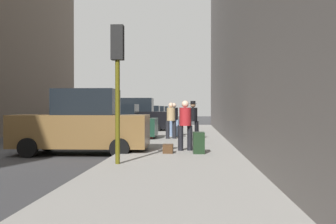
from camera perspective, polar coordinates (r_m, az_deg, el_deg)
name	(u,v)px	position (r m, az deg, el deg)	size (l,w,h in m)	color
ground_plane	(3,155)	(14.00, -23.81, -6.02)	(120.00, 120.00, 0.00)	#38383A
sidewalk	(179,154)	(12.43, 1.70, -6.45)	(4.00, 40.00, 0.15)	gray
parked_bronze_suv	(83,125)	(13.26, -12.89, -1.87)	(4.64, 2.14, 2.25)	brown
parked_dark_green_sedan	(114,124)	(18.36, -8.17, -1.75)	(4.21, 2.08, 1.79)	#193828
parked_black_suv	(135,117)	(24.59, -5.10, -0.72)	(4.63, 2.12, 2.25)	black
parked_silver_sedan	(146,117)	(30.40, -3.39, -0.81)	(4.25, 2.15, 1.79)	#B7BABF
parked_red_hatchback	(153,116)	(35.76, -2.31, -0.60)	(4.22, 2.09, 1.79)	#B2191E
parked_blue_sedan	(158,115)	(40.95, -1.53, -0.44)	(4.22, 2.10, 1.79)	navy
fire_hydrant	(151,131)	(17.80, -2.67, -2.95)	(0.42, 0.22, 0.70)	red
traffic_light	(118,64)	(9.87, -7.70, 7.33)	(0.32, 0.32, 3.60)	#514C0F
pedestrian_in_red_jacket	(185,123)	(12.79, 2.64, -1.62)	(0.53, 0.48, 1.71)	black
pedestrian_in_jeans	(174,118)	(19.09, 0.92, -0.88)	(0.52, 0.46, 1.71)	#728CB2
pedestrian_with_fedora	(193,118)	(17.09, 3.83, -0.95)	(0.51, 0.42, 1.78)	black
pedestrian_in_tan_coat	(171,119)	(17.75, 0.45, -1.00)	(0.53, 0.48, 1.71)	black
rolling_suitcase	(199,143)	(12.09, 4.69, -4.67)	(0.38, 0.58, 1.04)	black
duffel_bag	(168,149)	(12.12, 0.01, -5.61)	(0.32, 0.44, 0.28)	#472D19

